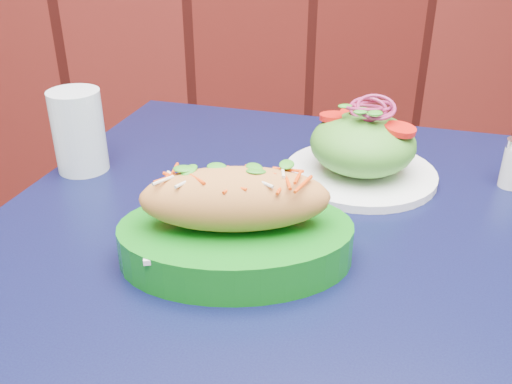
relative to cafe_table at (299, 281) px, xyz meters
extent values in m
cube|color=black|center=(0.00, 0.00, 0.07)|extent=(1.06, 1.06, 0.03)
cylinder|color=black|center=(-0.17, 0.44, -0.30)|extent=(0.04, 0.04, 0.72)
cylinder|color=black|center=(0.44, 0.17, -0.30)|extent=(0.04, 0.04, 0.72)
cube|color=white|center=(-0.09, -0.06, 0.13)|extent=(0.20, 0.11, 0.01)
ellipsoid|color=#D88444|center=(-0.09, -0.06, 0.17)|extent=(0.22, 0.11, 0.07)
cylinder|color=white|center=(0.11, 0.12, 0.09)|extent=(0.22, 0.22, 0.01)
ellipsoid|color=#4C992D|center=(0.11, 0.12, 0.14)|extent=(0.15, 0.15, 0.08)
cylinder|color=red|center=(0.16, 0.09, 0.18)|extent=(0.04, 0.04, 0.01)
cylinder|color=red|center=(0.08, 0.16, 0.18)|extent=(0.04, 0.04, 0.01)
cylinder|color=red|center=(0.11, 0.17, 0.18)|extent=(0.04, 0.04, 0.01)
torus|color=#8E1F4E|center=(0.11, 0.12, 0.19)|extent=(0.06, 0.06, 0.01)
torus|color=#8E1F4E|center=(0.11, 0.12, 0.19)|extent=(0.06, 0.06, 0.01)
torus|color=#8E1F4E|center=(0.11, 0.12, 0.20)|extent=(0.06, 0.06, 0.01)
torus|color=#8E1F4E|center=(0.11, 0.12, 0.20)|extent=(0.06, 0.06, 0.01)
torus|color=#8E1F4E|center=(0.11, 0.12, 0.20)|extent=(0.06, 0.06, 0.01)
cylinder|color=silver|center=(-0.30, 0.21, 0.15)|extent=(0.08, 0.08, 0.12)
camera|label=1|loc=(-0.14, -0.61, 0.46)|focal=40.00mm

